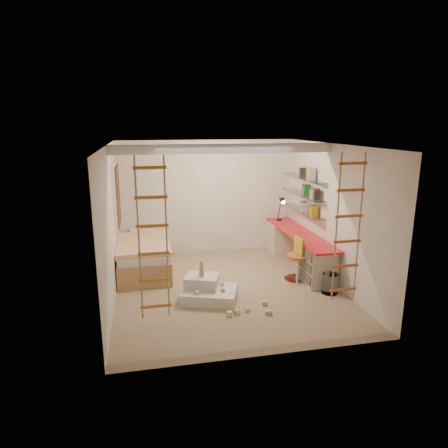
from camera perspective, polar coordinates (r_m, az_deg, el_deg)
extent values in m
plane|color=#927A5E|center=(7.45, 0.48, -9.16)|extent=(4.50, 4.50, 0.00)
cube|color=white|center=(7.15, 0.00, 10.71)|extent=(4.00, 0.18, 0.16)
cube|color=white|center=(8.32, -15.17, 3.97)|extent=(0.06, 1.15, 1.35)
cube|color=#4C2D1E|center=(8.32, -14.90, 3.99)|extent=(0.02, 1.00, 1.20)
cylinder|color=white|center=(7.43, 14.92, -8.23)|extent=(0.29, 0.29, 0.36)
cube|color=red|center=(8.46, 10.74, -1.32)|extent=(0.55, 2.80, 0.04)
cube|color=beige|center=(9.54, 8.15, -1.77)|extent=(0.52, 0.55, 0.71)
cube|color=beige|center=(7.70, 13.44, -5.95)|extent=(0.52, 0.55, 0.71)
cube|color=#4C4742|center=(7.51, 11.68, -4.31)|extent=(0.02, 0.50, 0.18)
cube|color=#4C4742|center=(7.58, 11.59, -5.88)|extent=(0.02, 0.50, 0.18)
cube|color=#4C4742|center=(7.66, 11.51, -7.43)|extent=(0.02, 0.50, 0.18)
cube|color=white|center=(8.68, 11.04, 1.92)|extent=(0.25, 1.80, 0.01)
cube|color=white|center=(8.62, 11.15, 4.20)|extent=(0.25, 1.80, 0.01)
cube|color=white|center=(8.57, 11.26, 6.50)|extent=(0.25, 1.80, 0.01)
cube|color=#AD7F51|center=(8.37, -11.33, -5.13)|extent=(1.00, 2.00, 0.45)
cube|color=white|center=(8.29, -11.42, -3.26)|extent=(0.95, 1.95, 0.12)
cube|color=orange|center=(8.11, -11.45, -2.83)|extent=(1.02, 1.60, 0.10)
cube|color=white|center=(9.02, -11.52, -1.04)|extent=(0.55, 0.35, 0.12)
cylinder|color=black|center=(9.47, 7.85, 0.65)|extent=(0.14, 0.14, 0.02)
cylinder|color=black|center=(9.43, 7.89, 1.77)|extent=(0.02, 0.15, 0.36)
cylinder|color=black|center=(9.29, 8.14, 3.15)|extent=(0.02, 0.27, 0.20)
cone|color=black|center=(9.17, 8.41, 3.31)|extent=(0.12, 0.14, 0.15)
cylinder|color=#FFEABF|center=(9.13, 8.48, 3.08)|extent=(0.08, 0.04, 0.08)
cylinder|color=#BD6824|center=(7.73, 10.61, -4.55)|extent=(0.49, 0.49, 0.06)
cube|color=gold|center=(7.68, 10.63, -3.08)|extent=(0.07, 0.34, 0.32)
cylinder|color=silver|center=(7.80, 10.53, -6.12)|extent=(0.06, 0.06, 0.45)
cylinder|color=silver|center=(7.89, 10.45, -7.83)|extent=(0.55, 0.55, 0.05)
cube|color=silver|center=(6.95, -2.06, -10.05)|extent=(1.08, 0.96, 0.20)
cube|color=silver|center=(6.99, -3.17, -8.14)|extent=(0.67, 0.61, 0.20)
cube|color=#CCB284|center=(6.94, -3.19, -7.07)|extent=(0.10, 0.10, 0.08)
cube|color=#CCB284|center=(6.91, -3.20, -6.49)|extent=(0.09, 0.09, 0.07)
cube|color=#CCB284|center=(6.88, -3.21, -5.75)|extent=(0.08, 0.08, 0.12)
cube|color=#CCB284|center=(6.80, -0.18, -9.41)|extent=(0.06, 0.06, 0.06)
cube|color=#CCB284|center=(7.05, -0.30, -8.54)|extent=(0.06, 0.06, 0.06)
cube|color=#CCB284|center=(6.71, -3.87, -9.80)|extent=(0.06, 0.06, 0.06)
cube|color=#CCB284|center=(6.53, 6.50, -12.46)|extent=(0.07, 0.07, 0.07)
cube|color=#CCB284|center=(6.50, 1.85, -12.48)|extent=(0.07, 0.07, 0.07)
cube|color=#CCB284|center=(6.82, 5.88, -11.21)|extent=(0.07, 0.07, 0.07)
cube|color=#CCB284|center=(6.53, 6.20, -12.43)|extent=(0.07, 0.07, 0.07)
cube|color=#CCB284|center=(6.44, 0.77, -12.76)|extent=(0.07, 0.07, 0.07)
cube|color=#CCB284|center=(6.59, 3.34, -12.12)|extent=(0.07, 0.07, 0.07)
cube|color=yellow|center=(8.66, 11.07, 2.67)|extent=(0.14, 0.70, 0.22)
cube|color=#1E722D|center=(8.60, 11.18, 4.96)|extent=(0.14, 0.70, 0.22)
cube|color=orange|center=(8.55, 11.30, 7.27)|extent=(0.14, 0.64, 0.22)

